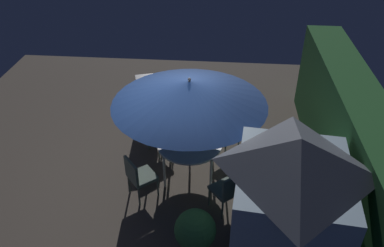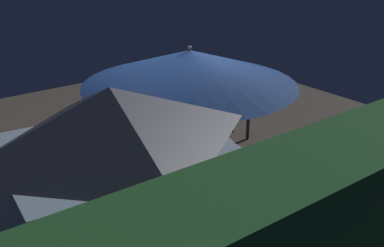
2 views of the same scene
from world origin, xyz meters
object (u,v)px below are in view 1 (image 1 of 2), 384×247
object	(u,v)px
patio_umbrella	(189,92)
chair_toward_hedge	(228,189)
bbq_grill	(147,94)
chair_near_shed	(158,129)
garden_shed	(289,206)
patio_table	(190,145)
chair_toward_house	(229,133)
potted_plant_by_shed	(195,232)
chair_far_side	(138,175)

from	to	relation	value
patio_umbrella	chair_toward_hedge	distance (m)	1.87
bbq_grill	chair_near_shed	size ratio (longest dim) A/B	1.33
garden_shed	patio_umbrella	xyz separation A→B (m)	(-2.00, -1.61, 0.67)
patio_table	chair_toward_hedge	distance (m)	1.26
chair_toward_house	potted_plant_by_shed	bearing A→B (deg)	-10.70
bbq_grill	potted_plant_by_shed	xyz separation A→B (m)	(3.68, 1.42, -0.35)
garden_shed	chair_near_shed	size ratio (longest dim) A/B	2.71
patio_umbrella	chair_toward_hedge	bearing A→B (deg)	38.65
bbq_grill	chair_toward_hedge	xyz separation A→B (m)	(2.71, 1.93, -0.33)
garden_shed	chair_near_shed	distance (m)	3.72
chair_far_side	garden_shed	bearing A→B (deg)	63.33
chair_near_shed	patio_table	bearing A→B (deg)	44.72
garden_shed	chair_toward_hedge	world-z (taller)	garden_shed
patio_umbrella	chair_far_side	xyz separation A→B (m)	(0.74, -0.90, -1.39)
bbq_grill	chair_toward_house	bearing A→B (deg)	63.69
chair_toward_hedge	chair_toward_house	distance (m)	1.75
chair_near_shed	potted_plant_by_shed	bearing A→B (deg)	20.71
chair_far_side	potted_plant_by_shed	bearing A→B (deg)	43.84
patio_table	chair_toward_house	distance (m)	1.12
bbq_grill	patio_table	bearing A→B (deg)	33.67
chair_toward_house	potted_plant_by_shed	distance (m)	2.77
potted_plant_by_shed	chair_toward_hedge	bearing A→B (deg)	152.29
garden_shed	chair_far_side	distance (m)	2.90
chair_near_shed	chair_toward_hedge	distance (m)	2.33
chair_near_shed	chair_far_side	bearing A→B (deg)	-4.97
patio_table	chair_toward_house	size ratio (longest dim) A/B	1.43
patio_umbrella	chair_far_side	world-z (taller)	patio_umbrella
chair_far_side	chair_near_shed	bearing A→B (deg)	175.03
chair_near_shed	potted_plant_by_shed	world-z (taller)	chair_near_shed
patio_umbrella	bbq_grill	xyz separation A→B (m)	(-1.73, -1.15, -1.07)
chair_toward_hedge	potted_plant_by_shed	size ratio (longest dim) A/B	1.03
bbq_grill	chair_near_shed	bearing A→B (deg)	22.10
chair_near_shed	chair_toward_hedge	world-z (taller)	same
bbq_grill	chair_toward_house	world-z (taller)	bbq_grill
patio_umbrella	chair_far_side	bearing A→B (deg)	-50.43
potted_plant_by_shed	bbq_grill	bearing A→B (deg)	-158.92
bbq_grill	chair_toward_house	distance (m)	2.18
patio_umbrella	garden_shed	bearing A→B (deg)	38.90
patio_umbrella	bbq_grill	size ratio (longest dim) A/B	2.39
bbq_grill	garden_shed	bearing A→B (deg)	36.56
patio_umbrella	potted_plant_by_shed	size ratio (longest dim) A/B	3.28
patio_umbrella	chair_far_side	size ratio (longest dim) A/B	3.19
garden_shed	potted_plant_by_shed	size ratio (longest dim) A/B	2.79
patio_umbrella	potted_plant_by_shed	bearing A→B (deg)	7.73
bbq_grill	chair_far_side	bearing A→B (deg)	5.98
potted_plant_by_shed	chair_toward_house	bearing A→B (deg)	169.30
chair_toward_house	potted_plant_by_shed	size ratio (longest dim) A/B	1.03
chair_far_side	chair_toward_hedge	world-z (taller)	same
patio_table	patio_umbrella	xyz separation A→B (m)	(0.00, -0.00, 1.20)
bbq_grill	potted_plant_by_shed	bearing A→B (deg)	21.08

